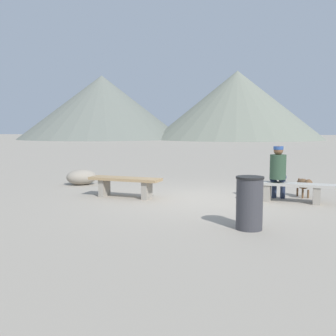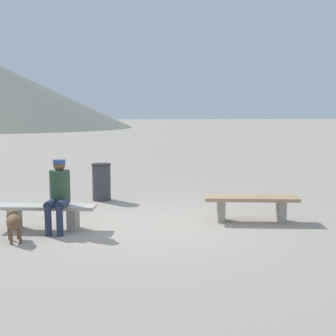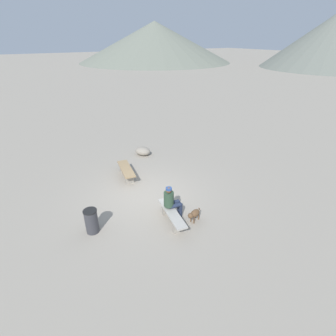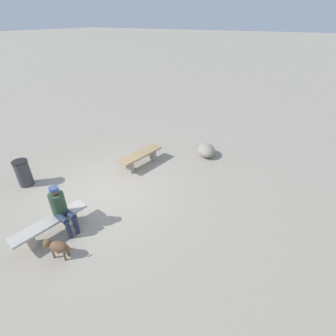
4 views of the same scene
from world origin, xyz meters
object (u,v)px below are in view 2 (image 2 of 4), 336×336
object	(u,v)px
bench_left	(251,204)
bench_right	(44,213)
trash_bin	(101,182)
dog	(14,221)
seated_person	(59,190)

from	to	relation	value
bench_left	bench_right	bearing A→B (deg)	11.24
bench_right	trash_bin	bearing A→B (deg)	-101.14
bench_left	trash_bin	size ratio (longest dim) A/B	2.10
dog	trash_bin	bearing A→B (deg)	-39.87
bench_right	trash_bin	world-z (taller)	trash_bin
bench_left	dog	bearing A→B (deg)	20.41
bench_left	seated_person	world-z (taller)	seated_person
bench_left	seated_person	size ratio (longest dim) A/B	1.45
seated_person	dog	xyz separation A→B (m)	(0.64, 0.53, -0.38)
dog	trash_bin	xyz separation A→B (m)	(-1.32, -3.13, 0.11)
dog	trash_bin	world-z (taller)	trash_bin
bench_right	dog	xyz separation A→B (m)	(0.36, 0.67, 0.02)
bench_right	bench_left	bearing A→B (deg)	-168.76
seated_person	dog	size ratio (longest dim) A/B	1.90
trash_bin	seated_person	bearing A→B (deg)	75.27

